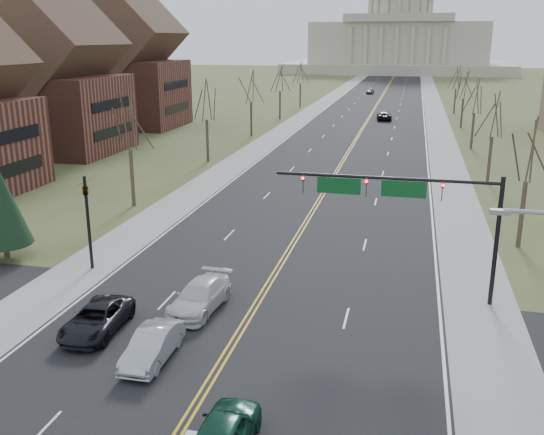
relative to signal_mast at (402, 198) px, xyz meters
The scene contains 30 objects.
ground 16.46m from the signal_mast, 118.88° to the right, with size 600.00×600.00×0.00m, color #4C5329.
road 96.96m from the signal_mast, 94.41° to the left, with size 20.00×380.00×0.01m, color black.
cross_road 12.03m from the signal_mast, 134.80° to the right, with size 120.00×14.00×0.01m, color black.
sidewalk_left 98.61m from the signal_mast, 101.39° to the left, with size 4.00×380.00×0.03m, color gray.
sidewalk_right 96.78m from the signal_mast, 87.30° to the left, with size 4.00×380.00×0.03m, color gray.
center_line 96.96m from the signal_mast, 94.41° to the left, with size 0.42×380.00×0.01m, color gold.
edge_line_left 98.20m from the signal_mast, 100.13° to the left, with size 0.15×380.00×0.01m, color silver.
edge_line_right 96.70m from the signal_mast, 88.60° to the left, with size 0.15×380.00×0.01m, color silver.
capitol 236.68m from the signal_mast, 91.80° to the left, with size 90.00×60.00×50.00m.
signal_mast is the anchor object (origin of this frame).
signal_left 19.06m from the signal_mast, behind, with size 0.32×0.36×6.00m.
tree_r_0 13.26m from the signal_mast, 52.51° to the left, with size 3.74×3.74×8.50m.
tree_l_0 27.17m from the signal_mast, 147.71° to the left, with size 3.96×3.96×9.00m.
tree_r_1 31.56m from the signal_mast, 75.21° to the left, with size 3.74×3.74×8.50m.
tree_l_1 41.45m from the signal_mast, 123.63° to the left, with size 3.96×3.96×9.00m.
tree_r_2 51.15m from the signal_mast, 80.94° to the left, with size 3.74×3.74×8.50m.
tree_l_2 59.15m from the signal_mast, 112.83° to the left, with size 3.96×3.96×9.00m.
tree_r_3 70.96m from the signal_mast, 83.48° to the left, with size 3.74×3.74×8.50m.
tree_l_3 77.96m from the signal_mast, 107.12° to the left, with size 3.96×3.96×9.00m.
tree_r_4 90.86m from the signal_mast, 84.91° to the left, with size 3.74×3.74×8.50m.
tree_l_4 97.25m from the signal_mast, 103.65° to the left, with size 3.96×3.96×9.00m.
conifer_l 25.53m from the signal_mast, behind, with size 3.64×3.64×6.50m.
bldg_left_mid 56.81m from the signal_mast, 139.96° to the left, with size 15.10×14.28×20.75m.
bldg_left_far 75.76m from the signal_mast, 126.91° to the left, with size 17.10×14.28×23.25m.
car_nb_inner_lead 16.89m from the signal_mast, 109.79° to the right, with size 1.89×4.70×1.60m, color #0D3927.
car_sb_inner_lead 15.19m from the signal_mast, 137.25° to the right, with size 1.53×4.39×1.45m, color #A8ACB0.
car_sb_outer_lead 17.10m from the signal_mast, 151.46° to the right, with size 2.30×5.00×1.39m, color black.
car_sb_inner_second 12.16m from the signal_mast, 157.56° to the right, with size 2.12×5.21×1.51m, color silver.
car_far_nb 77.55m from the signal_mast, 93.42° to the left, with size 2.45×5.31×1.48m, color black.
car_far_sb 129.72m from the signal_mast, 94.77° to the left, with size 1.66×4.13×1.41m, color #4E5156.
Camera 1 is at (7.69, -18.93, 14.08)m, focal length 40.00 mm.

